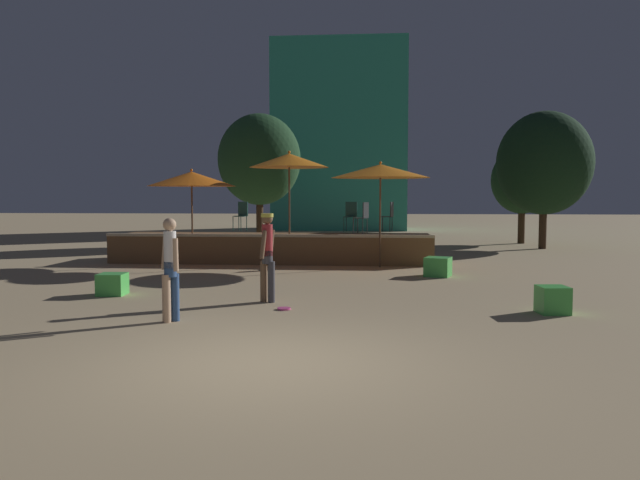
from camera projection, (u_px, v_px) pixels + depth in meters
name	position (u px, v px, depth m)	size (l,w,h in m)	color
ground_plane	(266.00, 364.00, 7.29)	(120.00, 120.00, 0.00)	tan
wooden_deck	(273.00, 248.00, 18.71)	(9.37, 2.25, 0.88)	brown
patio_umbrella_0	(289.00, 161.00, 17.63)	(2.24, 2.24, 3.24)	brown
patio_umbrella_1	(192.00, 179.00, 17.86)	(2.51, 2.51, 2.74)	brown
patio_umbrella_2	(380.00, 171.00, 16.97)	(2.69, 2.69, 2.90)	brown
cube_seat_0	(553.00, 300.00, 10.40)	(0.52, 0.52, 0.46)	#4CC651
cube_seat_1	(112.00, 284.00, 12.35)	(0.54, 0.54, 0.43)	#4CC651
cube_seat_2	(438.00, 267.00, 15.19)	(0.74, 0.74, 0.47)	#4CC651
person_0	(170.00, 267.00, 9.67)	(0.39, 0.34, 1.62)	tan
person_1	(267.00, 253.00, 11.46)	(0.28, 0.51, 1.65)	brown
bistro_chair_0	(363.00, 215.00, 17.81)	(0.45, 0.45, 0.90)	#2D3338
bistro_chair_1	(389.00, 214.00, 18.92)	(0.42, 0.42, 0.90)	#2D3338
bistro_chair_2	(242.00, 213.00, 19.39)	(0.45, 0.45, 0.90)	#1E4C47
bistro_chair_3	(351.00, 214.00, 18.89)	(0.41, 0.42, 0.90)	#1E4C47
frisbee_disc	(284.00, 309.00, 10.76)	(0.23, 0.23, 0.03)	#E54C99
background_tree_0	(259.00, 160.00, 24.82)	(3.30, 3.30, 5.22)	#3D2B1C
background_tree_1	(544.00, 163.00, 22.87)	(3.44, 3.44, 5.06)	#3D2B1C
background_tree_2	(522.00, 180.00, 25.47)	(2.51, 2.51, 3.98)	#3D2B1C
distant_building	(340.00, 137.00, 36.37)	(7.63, 4.23, 10.73)	teal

